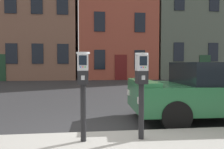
# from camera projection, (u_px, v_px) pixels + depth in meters

# --- Properties ---
(ground_plane) EXTENTS (160.00, 160.00, 0.00)m
(ground_plane) POSITION_uv_depth(u_px,v_px,m) (91.00, 143.00, 3.89)
(ground_plane) COLOR #28282B
(parking_meter_near_kerb) EXTENTS (0.22, 0.25, 1.43)m
(parking_meter_near_kerb) POSITION_uv_depth(u_px,v_px,m) (83.00, 80.00, 3.54)
(parking_meter_near_kerb) COLOR black
(parking_meter_near_kerb) RESTS_ON sidewalk_slab
(parking_meter_twin_adjacent) EXTENTS (0.22, 0.25, 1.43)m
(parking_meter_twin_adjacent) POSITION_uv_depth(u_px,v_px,m) (141.00, 80.00, 3.65)
(parking_meter_twin_adjacent) COLOR black
(parking_meter_twin_adjacent) RESTS_ON sidewalk_slab
(parked_car_silver_sedan) EXTENTS (4.47, 1.96, 1.42)m
(parked_car_silver_sedan) POSITION_uv_depth(u_px,v_px,m) (224.00, 90.00, 5.46)
(parked_car_silver_sedan) COLOR #236038
(parked_car_silver_sedan) RESTS_ON ground_plane
(townhouse_cream_stone) EXTENTS (7.90, 6.73, 11.73)m
(townhouse_cream_stone) POSITION_uv_depth(u_px,v_px,m) (34.00, 15.00, 20.57)
(townhouse_cream_stone) COLOR brown
(townhouse_cream_stone) RESTS_ON ground_plane
(townhouse_brownstone) EXTENTS (6.70, 6.79, 9.24)m
(townhouse_brownstone) POSITION_uv_depth(u_px,v_px,m) (115.00, 30.00, 21.54)
(townhouse_brownstone) COLOR brown
(townhouse_brownstone) RESTS_ON ground_plane
(townhouse_grey_stucco) EXTENTS (6.25, 5.74, 12.88)m
(townhouse_grey_stucco) POSITION_uv_depth(u_px,v_px,m) (183.00, 12.00, 21.69)
(townhouse_grey_stucco) COLOR #4C564C
(townhouse_grey_stucco) RESTS_ON ground_plane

